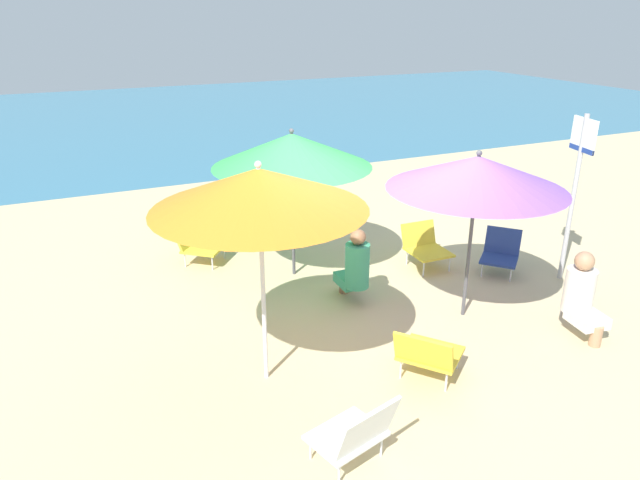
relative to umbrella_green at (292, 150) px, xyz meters
name	(u,v)px	position (x,y,z in m)	size (l,w,h in m)	color
ground_plane	(359,312)	(0.29, -1.27, -1.65)	(40.00, 40.00, 0.00)	#CCB789
sea_water	(152,118)	(0.29, 12.77, -1.64)	(40.00, 16.00, 0.01)	teal
umbrella_green	(292,150)	(0.00, 0.00, 0.00)	(1.96, 1.96, 1.91)	#4C4C51
umbrella_orange	(259,189)	(-1.10, -2.02, 0.20)	(1.85, 1.85, 2.09)	silver
umbrella_purple	(477,173)	(1.34, -1.81, 0.01)	(1.88, 1.88, 1.90)	#4C4C51
beach_chair_a	(196,242)	(-1.06, 0.91, -1.35)	(0.76, 0.75, 0.58)	gold
beach_chair_b	(428,353)	(0.25, -2.67, -1.36)	(0.78, 0.78, 0.55)	gold
beach_chair_c	(425,245)	(1.70, -0.47, -1.36)	(0.51, 0.61, 0.56)	gold
beach_chair_d	(240,219)	(-0.32, 1.32, -1.27)	(0.62, 0.60, 0.70)	teal
beach_chair_e	(501,252)	(2.50, -1.05, -1.37)	(0.69, 0.69, 0.56)	navy
beach_chair_f	(356,433)	(-0.87, -3.37, -1.34)	(0.66, 0.63, 0.61)	white
person_a	(582,295)	(2.21, -2.62, -1.20)	(0.36, 0.55, 0.91)	silver
person_b	(355,267)	(0.35, -1.03, -1.19)	(0.29, 0.54, 0.94)	#389970
warning_sign	(577,176)	(3.08, -1.54, -0.28)	(0.13, 0.44, 2.10)	#ADADB2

